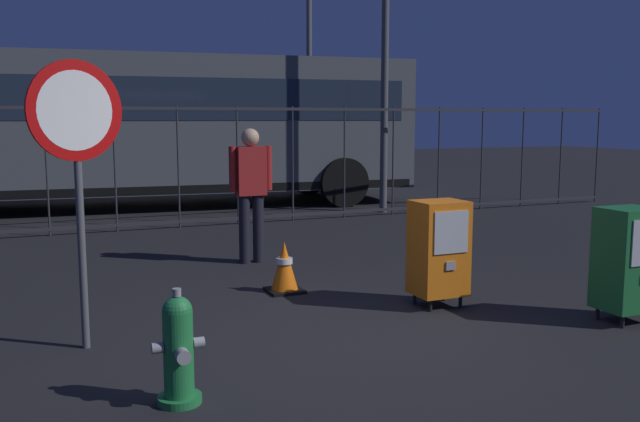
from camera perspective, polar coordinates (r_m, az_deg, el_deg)
ground_plane at (r=5.69m, az=2.06°, el=-10.70°), size 60.00×60.00×0.00m
fire_hydrant at (r=4.49m, az=-11.65°, el=-11.20°), size 0.33×0.32×0.75m
newspaper_box_primary at (r=6.65m, az=9.80°, el=-3.02°), size 0.48×0.42×1.02m
newspaper_box_secondary at (r=6.63m, az=24.12°, el=-3.63°), size 0.48×0.42×1.02m
stop_sign at (r=5.53m, az=-19.48°, el=5.26°), size 0.71×0.31×2.23m
pedestrian at (r=8.54m, az=-5.75°, el=1.97°), size 0.55×0.22×1.67m
traffic_cone at (r=7.16m, az=-2.97°, el=-4.69°), size 0.36×0.36×0.53m
fence_barrier at (r=11.47m, az=-11.66°, el=3.66°), size 18.03×0.04×2.00m
bus_near at (r=14.41m, az=-13.75°, el=7.14°), size 10.69×3.57×3.00m
bus_far at (r=19.46m, az=-13.04°, el=7.25°), size 10.75×3.98×3.00m
street_light_near_right at (r=13.36m, az=5.46°, el=16.83°), size 0.32×0.32×6.73m
street_light_far_right at (r=17.98m, az=-0.91°, el=14.64°), size 0.32×0.32×6.82m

